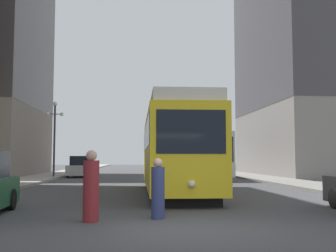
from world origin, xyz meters
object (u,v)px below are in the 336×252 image
at_px(transit_bus, 202,154).
at_px(pedestrian_crossing_near, 91,188).
at_px(streetcar, 173,148).
at_px(pedestrian_on_sidewalk, 158,190).
at_px(parked_car_left_mid, 81,167).
at_px(lamp_post_left_far, 55,128).

distance_m(transit_bus, pedestrian_crossing_near, 23.92).
height_order(streetcar, pedestrian_on_sidewalk, streetcar).
bearing_deg(parked_car_left_mid, pedestrian_crossing_near, -79.84).
xyz_separation_m(parked_car_left_mid, lamp_post_left_far, (-1.90, -2.46, 3.28)).
height_order(transit_bus, pedestrian_crossing_near, transit_bus).
relative_size(streetcar, pedestrian_crossing_near, 7.54).
xyz_separation_m(transit_bus, pedestrian_crossing_near, (-6.68, -22.94, -1.10)).
height_order(parked_car_left_mid, pedestrian_on_sidewalk, parked_car_left_mid).
relative_size(parked_car_left_mid, lamp_post_left_far, 0.78).
height_order(transit_bus, lamp_post_left_far, lamp_post_left_far).
bearing_deg(streetcar, transit_bus, 75.82).
bearing_deg(streetcar, pedestrian_on_sidewalk, -97.55).
bearing_deg(lamp_post_left_far, parked_car_left_mid, 52.32).
height_order(streetcar, lamp_post_left_far, lamp_post_left_far).
bearing_deg(parked_car_left_mid, pedestrian_on_sidewalk, -76.00).
bearing_deg(pedestrian_on_sidewalk, pedestrian_crossing_near, 109.98).
height_order(transit_bus, pedestrian_on_sidewalk, transit_bus).
distance_m(transit_bus, lamp_post_left_far, 12.29).
xyz_separation_m(pedestrian_crossing_near, lamp_post_left_far, (-5.39, 23.66, 3.28)).
bearing_deg(pedestrian_on_sidewalk, lamp_post_left_far, 24.25).
bearing_deg(pedestrian_crossing_near, parked_car_left_mid, 28.02).
xyz_separation_m(parked_car_left_mid, pedestrian_on_sidewalk, (5.22, -25.74, -0.10)).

